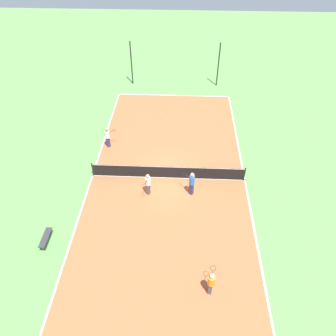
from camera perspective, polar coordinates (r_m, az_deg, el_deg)
ground_plane at (r=22.85m, az=0.00°, el=-1.70°), size 80.00×80.00×0.00m
court_surface at (r=22.85m, az=0.00°, el=-1.68°), size 10.75×23.59×0.02m
tennis_net at (r=22.48m, az=0.00°, el=-0.65°), size 10.55×0.10×1.07m
bench at (r=20.15m, az=-20.56°, el=-11.34°), size 0.36×1.41×0.45m
player_near_white at (r=25.43m, az=-10.48°, el=5.46°), size 0.95×0.82×1.68m
player_center_orange at (r=16.92m, az=7.51°, el=-19.11°), size 0.48×0.97×1.60m
player_far_white at (r=21.08m, az=-3.52°, el=-2.63°), size 0.59×0.99×1.68m
player_near_blue at (r=21.03m, az=4.15°, el=-2.45°), size 0.96×0.79×1.81m
tennis_ball_right_alley at (r=29.20m, az=-6.63°, el=8.82°), size 0.07×0.07×0.07m
tennis_ball_far_baseline at (r=28.63m, az=-0.06°, el=8.39°), size 0.07×0.07×0.07m
fence_post_back_left at (r=33.99m, az=-6.39°, el=17.70°), size 0.12×0.12×4.31m
fence_post_back_right at (r=33.80m, az=8.76°, el=17.34°), size 0.12×0.12×4.31m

